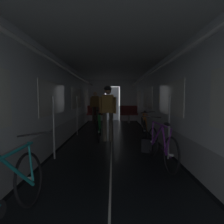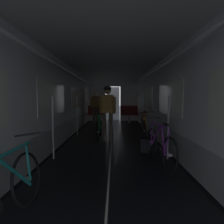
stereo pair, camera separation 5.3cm
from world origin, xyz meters
name	(u,v)px [view 2 (the right image)]	position (x,y,z in m)	size (l,w,h in m)	color
ground_plane	(106,223)	(0.00, 0.00, 0.00)	(60.00, 60.00, 0.00)	black
train_car_shell	(111,87)	(0.00, 3.60, 1.70)	(3.14, 12.34, 2.57)	black
bench_seat_far_left	(96,112)	(-0.90, 8.07, 0.57)	(0.98, 0.51, 0.95)	gray
bench_seat_far_right	(129,113)	(0.90, 8.07, 0.57)	(0.98, 0.51, 0.95)	gray
bicycle_purple	(160,145)	(1.02, 1.81, 0.38)	(0.44, 1.69, 0.94)	black
bicycle_teal	(1,197)	(-1.03, -0.16, 0.38)	(0.44, 1.69, 0.96)	black
bicycle_orange	(144,127)	(1.10, 4.31, 0.38)	(0.44, 1.69, 0.95)	black
person_cyclist_aisle	(108,107)	(-0.12, 3.77, 1.07)	(0.54, 0.40, 1.73)	brown
bicycle_green_in_aisle	(99,128)	(-0.42, 4.04, 0.38)	(0.44, 1.69, 0.95)	black
person_standing_near_bench	(96,105)	(-0.90, 7.70, 0.98)	(0.53, 0.23, 1.69)	brown
backpack_on_floor	(147,145)	(0.90, 2.62, 0.17)	(0.26, 0.20, 0.34)	black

